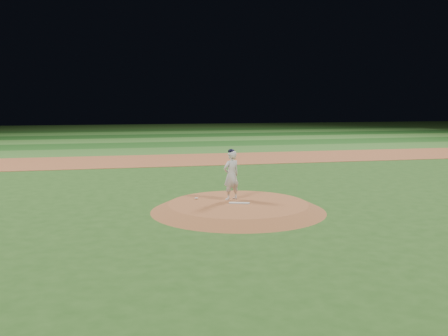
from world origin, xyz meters
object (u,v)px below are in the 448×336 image
at_px(pitchers_mound, 238,207).
at_px(pitching_rubber, 239,203).
at_px(rosin_bag, 196,198).
at_px(pitcher_on_mound, 231,175).

xyz_separation_m(pitchers_mound, pitching_rubber, (0.01, -0.09, 0.14)).
distance_m(rosin_bag, pitcher_on_mound, 1.39).
bearing_deg(rosin_bag, pitcher_on_mound, -16.72).
xyz_separation_m(pitchers_mound, rosin_bag, (-1.18, 0.91, 0.16)).
relative_size(rosin_bag, pitcher_on_mound, 0.07).
height_order(pitching_rubber, pitcher_on_mound, pitcher_on_mound).
height_order(pitchers_mound, rosin_bag, rosin_bag).
bearing_deg(rosin_bag, pitching_rubber, -39.91).
distance_m(pitchers_mound, pitcher_on_mound, 1.11).
bearing_deg(pitching_rubber, rosin_bag, 159.22).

